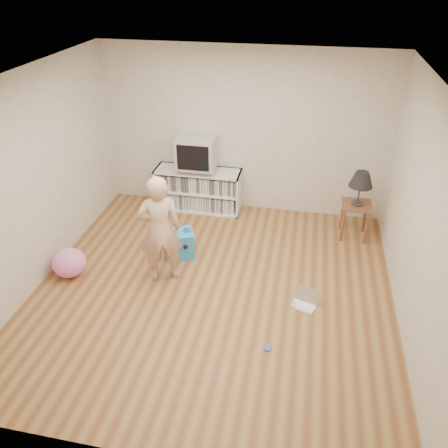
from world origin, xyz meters
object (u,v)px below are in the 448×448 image
Objects in this scene: media_unit at (199,189)px; plush_blue at (179,243)px; dvd_deck at (198,168)px; crt_tv at (197,152)px; table_lamp at (361,180)px; person at (160,230)px; plush_pink at (69,263)px; side_table at (355,212)px; laptop at (305,301)px.

media_unit reaches higher than plush_blue.
plush_blue is at bearing -87.40° from dvd_deck.
crt_tv reaches higher than table_lamp.
person is at bearing -148.69° from table_lamp.
dvd_deck is at bearing -90.00° from media_unit.
plush_blue reaches higher than plush_pink.
table_lamp reaches higher than side_table.
plush_pink is at bearing -171.98° from plush_blue.
crt_tv is 2.56m from plush_pink.
media_unit is at bearing -114.06° from person.
table_lamp reaches higher than plush_pink.
person is 3.33× the size of plush_pink.
media_unit is at bearing 90.00° from crt_tv.
crt_tv is at bearing -90.00° from media_unit.
laptop is at bearing -110.62° from side_table.
dvd_deck is 0.82× the size of side_table.
plush_pink is (-1.24, -2.10, -0.16)m from media_unit.
side_table is at bearing 24.58° from plush_pink.
side_table is 1.84m from laptop.
crt_tv is 1.91m from person.
dvd_deck is 0.29m from crt_tv.
crt_tv is at bearing 171.64° from table_lamp.
media_unit is 3.96× the size of laptop.
table_lamp is 2.01m from laptop.
laptop is (1.86, -0.17, -0.68)m from person.
dvd_deck is 2.53m from table_lamp.
person is at bearing -90.11° from crt_tv.
crt_tv is 1.09× the size of side_table.
table_lamp is 4.18m from plush_pink.
plush_blue is at bearing -120.96° from person.
laptop is (1.86, -2.08, -0.29)m from media_unit.
table_lamp is 1.46× the size of laptop.
side_table is 1.56× the size of laptop.
dvd_deck is 2.86m from laptop.
person reaches higher than plush_pink.
plush_pink is (-1.24, -2.08, -0.55)m from dvd_deck.
plush_blue is 1.49m from plush_pink.
media_unit is 0.67m from crt_tv.
media_unit reaches higher than plush_pink.
crt_tv is 2.94m from laptop.
side_table is at bearing -8.36° from crt_tv.
table_lamp is at bearing 1.20° from plush_blue.
media_unit is 2.52m from side_table.
crt_tv is at bearing -90.00° from dvd_deck.
person is at bearing -90.11° from dvd_deck.
side_table is at bearing -8.79° from media_unit.
plush_blue is (0.07, 0.53, -0.54)m from person.
dvd_deck is at bearing 150.39° from laptop.
media_unit is at bearing 171.21° from table_lamp.
crt_tv reaches higher than media_unit.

